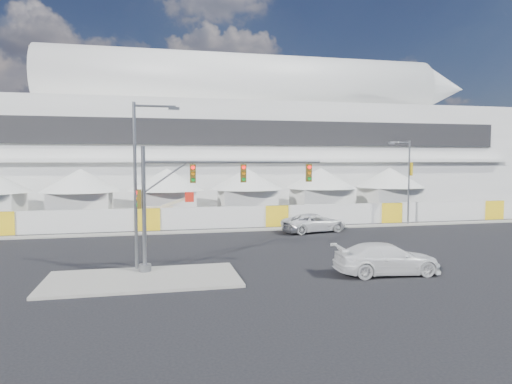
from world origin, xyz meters
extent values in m
plane|color=black|center=(0.00, 0.00, 0.00)|extent=(160.00, 160.00, 0.00)
cube|color=gray|center=(-6.00, -3.00, 0.07)|extent=(10.00, 5.00, 0.15)
cube|color=gray|center=(20.00, 12.50, 0.06)|extent=(80.00, 1.20, 0.12)
cube|color=silver|center=(8.00, 42.00, 7.00)|extent=(80.00, 24.00, 14.00)
cube|color=black|center=(8.00, 29.85, 9.80)|extent=(68.00, 0.30, 3.20)
cube|color=silver|center=(8.00, 29.60, 6.30)|extent=(72.00, 0.80, 0.50)
cylinder|color=silver|center=(8.00, 40.00, 17.78)|extent=(57.60, 8.40, 8.40)
cylinder|color=silver|center=(10.00, 40.00, 17.36)|extent=(51.60, 6.80, 6.80)
cylinder|color=silver|center=(12.00, 40.00, 16.94)|extent=(45.60, 5.20, 5.20)
cone|color=silver|center=(40.80, 40.00, 18.00)|extent=(8.00, 7.60, 7.60)
cube|color=silver|center=(-13.00, 24.00, 1.50)|extent=(6.00, 6.00, 3.00)
cone|color=silver|center=(-13.00, 24.00, 4.20)|extent=(8.40, 8.40, 2.40)
cube|color=silver|center=(-4.00, 24.00, 1.50)|extent=(6.00, 6.00, 3.00)
cone|color=silver|center=(-4.00, 24.00, 4.20)|extent=(8.40, 8.40, 2.40)
cube|color=silver|center=(5.00, 24.00, 1.50)|extent=(6.00, 6.00, 3.00)
cone|color=silver|center=(5.00, 24.00, 4.20)|extent=(8.40, 8.40, 2.40)
cube|color=silver|center=(14.00, 24.00, 1.50)|extent=(6.00, 6.00, 3.00)
cone|color=silver|center=(14.00, 24.00, 4.20)|extent=(8.40, 8.40, 2.40)
cube|color=silver|center=(23.00, 24.00, 1.50)|extent=(6.00, 6.00, 3.00)
cone|color=silver|center=(23.00, 24.00, 4.20)|extent=(8.40, 8.40, 2.40)
cube|color=silver|center=(6.00, 14.50, 1.00)|extent=(70.00, 0.25, 2.00)
imported|color=#999A9D|center=(7.44, 10.02, 0.72)|extent=(2.96, 4.55, 1.44)
imported|color=silver|center=(8.39, 10.56, 0.80)|extent=(3.77, 6.18, 1.60)
imported|color=white|center=(7.17, -4.52, 0.85)|extent=(2.79, 6.04, 1.71)
imported|color=black|center=(26.07, 18.59, 0.76)|extent=(2.60, 4.70, 1.51)
cylinder|color=slate|center=(-5.92, -1.60, 3.61)|extent=(0.23, 0.23, 6.91)
cylinder|color=slate|center=(-5.92, -1.60, 0.35)|extent=(0.67, 0.67, 0.40)
cylinder|color=slate|center=(-0.83, -1.60, 6.20)|extent=(10.19, 0.15, 0.15)
cube|color=#594714|center=(-3.23, -1.60, 5.55)|extent=(0.32, 0.22, 1.05)
cube|color=#594714|center=(-0.35, -1.60, 5.55)|extent=(0.32, 0.22, 1.05)
cube|color=#594714|center=(3.60, -1.60, 5.55)|extent=(0.32, 0.22, 1.05)
cube|color=#594714|center=(-6.16, -1.60, 4.18)|extent=(0.22, 0.32, 1.05)
cylinder|color=slate|center=(-6.39, -0.80, 4.85)|extent=(0.19, 0.19, 9.39)
cylinder|color=slate|center=(-5.24, -0.80, 9.33)|extent=(2.30, 0.13, 0.13)
cube|color=slate|center=(-4.20, -0.80, 9.23)|extent=(0.63, 0.26, 0.16)
cylinder|color=gray|center=(18.70, 12.50, 4.09)|extent=(0.16, 0.16, 8.17)
cylinder|color=gray|center=(17.70, 12.50, 7.99)|extent=(2.00, 0.11, 0.11)
cube|color=gray|center=(16.79, 12.50, 7.90)|extent=(0.54, 0.23, 0.14)
cube|color=yellow|center=(18.92, 12.50, 5.45)|extent=(0.03, 0.54, 1.27)
cube|color=red|center=(-6.47, 16.46, 0.50)|extent=(3.30, 1.54, 1.00)
cube|color=beige|center=(-5.39, 16.46, 1.81)|extent=(3.45, 0.41, 0.32)
cube|color=beige|center=(-3.39, 16.46, 2.36)|extent=(2.68, 0.35, 1.10)
cube|color=red|center=(-2.12, 16.46, 2.81)|extent=(0.84, 0.84, 0.91)
camera|label=1|loc=(-5.32, -27.26, 6.31)|focal=32.00mm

